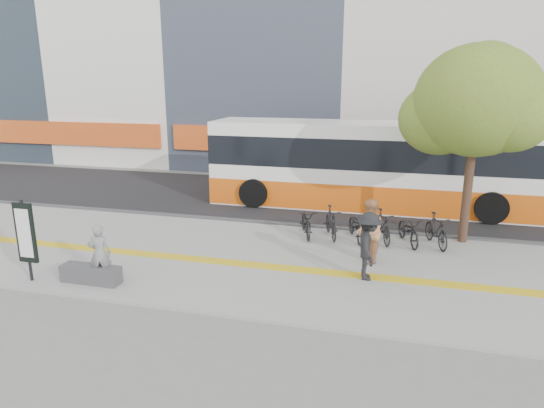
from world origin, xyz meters
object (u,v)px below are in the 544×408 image
(signboard, at_px, (25,234))
(street_tree, at_px, (476,103))
(pedestrian_tan, at_px, (369,231))
(pedestrian_dark, at_px, (368,246))
(bus, at_px, (369,168))
(bench, at_px, (91,274))
(seated_woman, at_px, (100,253))

(signboard, height_order, street_tree, street_tree)
(pedestrian_tan, height_order, pedestrian_dark, pedestrian_tan)
(signboard, height_order, pedestrian_tan, signboard)
(signboard, bearing_deg, bus, 51.08)
(bench, bearing_deg, pedestrian_dark, 16.55)
(seated_woman, bearing_deg, pedestrian_dark, 174.10)
(bus, xyz_separation_m, pedestrian_dark, (0.49, -7.63, -0.70))
(seated_woman, distance_m, pedestrian_tan, 7.38)
(signboard, bearing_deg, seated_woman, 12.80)
(bench, height_order, bus, bus)
(bus, relative_size, seated_woman, 8.37)
(street_tree, height_order, pedestrian_dark, street_tree)
(signboard, bearing_deg, street_tree, 29.07)
(street_tree, distance_m, pedestrian_tan, 5.30)
(pedestrian_dark, bearing_deg, street_tree, -43.39)
(street_tree, bearing_deg, bench, -148.38)
(bus, relative_size, pedestrian_dark, 7.16)
(signboard, height_order, bus, bus)
(signboard, distance_m, street_tree, 13.40)
(bench, distance_m, signboard, 1.94)
(bus, distance_m, pedestrian_tan, 6.50)
(signboard, xyz_separation_m, seated_woman, (1.84, 0.42, -0.51))
(bench, relative_size, seated_woman, 1.03)
(signboard, relative_size, pedestrian_tan, 1.17)
(seated_woman, xyz_separation_m, pedestrian_tan, (6.68, 3.14, 0.16))
(street_tree, bearing_deg, seated_woman, -148.22)
(bench, distance_m, street_tree, 12.23)
(street_tree, distance_m, bus, 5.69)
(seated_woman, xyz_separation_m, pedestrian_dark, (6.72, 1.96, 0.13))
(street_tree, xyz_separation_m, bus, (-3.30, 3.68, -2.82))
(pedestrian_dark, bearing_deg, bench, 98.61)
(bench, distance_m, pedestrian_tan, 7.68)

